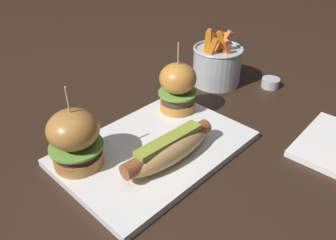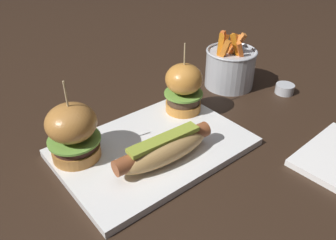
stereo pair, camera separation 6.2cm
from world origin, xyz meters
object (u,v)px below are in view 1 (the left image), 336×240
at_px(platter_main, 155,148).
at_px(fries_bucket, 217,64).
at_px(hot_dog, 169,149).
at_px(slider_right, 178,87).
at_px(sauce_ramekin, 270,83).
at_px(slider_left, 75,138).

distance_m(platter_main, fries_bucket, 0.33).
height_order(hot_dog, slider_right, slider_right).
height_order(hot_dog, sauce_ramekin, hot_dog).
xyz_separation_m(slider_left, sauce_ramekin, (0.51, -0.08, -0.05)).
bearing_deg(platter_main, sauce_ramekin, -3.18).
xyz_separation_m(platter_main, hot_dog, (-0.01, -0.05, 0.03)).
bearing_deg(slider_right, platter_main, -154.77).
relative_size(platter_main, hot_dog, 1.81).
distance_m(platter_main, slider_right, 0.15).
height_order(slider_right, fries_bucket, slider_right).
bearing_deg(hot_dog, slider_right, 37.91).
height_order(slider_left, sauce_ramekin, slider_left).
bearing_deg(hot_dog, platter_main, 74.29).
height_order(platter_main, hot_dog, hot_dog).
height_order(slider_right, sauce_ramekin, slider_right).
xyz_separation_m(slider_left, fries_bucket, (0.43, 0.04, -0.02)).
xyz_separation_m(slider_right, fries_bucket, (0.18, 0.04, -0.02)).
xyz_separation_m(hot_dog, slider_left, (-0.11, 0.11, 0.03)).
bearing_deg(slider_right, slider_left, -179.91).
bearing_deg(sauce_ramekin, fries_bucket, 123.16).
bearing_deg(slider_left, fries_bucket, 4.67).
bearing_deg(fries_bucket, hot_dog, -156.10).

